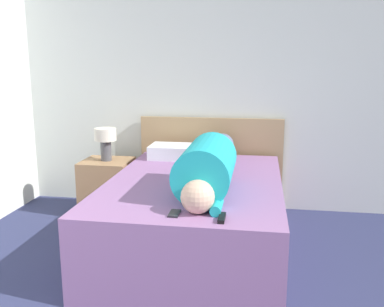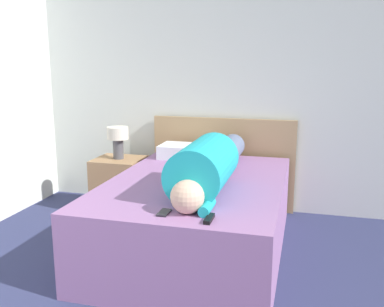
{
  "view_description": "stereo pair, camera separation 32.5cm",
  "coord_description": "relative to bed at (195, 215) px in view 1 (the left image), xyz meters",
  "views": [
    {
      "loc": [
        0.48,
        -0.63,
        1.53
      ],
      "look_at": [
        -0.02,
        2.51,
        0.85
      ],
      "focal_mm": 40.0,
      "sensor_mm": 36.0,
      "label": 1
    },
    {
      "loc": [
        0.8,
        -0.56,
        1.53
      ],
      "look_at": [
        -0.02,
        2.51,
        0.85
      ],
      "focal_mm": 40.0,
      "sensor_mm": 36.0,
      "label": 2
    }
  ],
  "objects": [
    {
      "name": "bed",
      "position": [
        0.0,
        0.0,
        0.0
      ],
      "size": [
        1.38,
        2.01,
        0.6
      ],
      "color": "#936699",
      "rests_on": "ground_plane"
    },
    {
      "name": "tv_remote",
      "position": [
        0.3,
        -0.86,
        0.31
      ],
      "size": [
        0.04,
        0.15,
        0.02
      ],
      "color": "black",
      "rests_on": "bed"
    },
    {
      "name": "person_lying",
      "position": [
        0.14,
        -0.13,
        0.46
      ],
      "size": [
        0.39,
        1.82,
        0.39
      ],
      "color": "#DBB293",
      "rests_on": "bed"
    },
    {
      "name": "pillow_near_headboard",
      "position": [
        -0.29,
        0.76,
        0.36
      ],
      "size": [
        0.54,
        0.33,
        0.13
      ],
      "color": "white",
      "rests_on": "bed"
    },
    {
      "name": "headboard",
      "position": [
        0.0,
        1.09,
        0.18
      ],
      "size": [
        1.5,
        0.04,
        0.96
      ],
      "color": "tan",
      "rests_on": "ground_plane"
    },
    {
      "name": "wall_back",
      "position": [
        0.02,
        1.16,
        1.0
      ],
      "size": [
        5.28,
        0.06,
        2.6
      ],
      "color": "silver",
      "rests_on": "ground_plane"
    },
    {
      "name": "cell_phone",
      "position": [
        -0.01,
        -0.81,
        0.3
      ],
      "size": [
        0.06,
        0.13,
        0.01
      ],
      "color": "black",
      "rests_on": "bed"
    },
    {
      "name": "table_lamp",
      "position": [
        -1.02,
        0.72,
        0.48
      ],
      "size": [
        0.22,
        0.22,
        0.33
      ],
      "color": "#4C4C51",
      "rests_on": "nightstand"
    },
    {
      "name": "nightstand",
      "position": [
        -1.02,
        0.72,
        -0.02
      ],
      "size": [
        0.49,
        0.45,
        0.56
      ],
      "color": "#A37A51",
      "rests_on": "ground_plane"
    }
  ]
}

